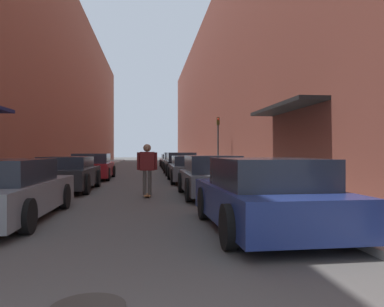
{
  "coord_description": "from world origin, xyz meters",
  "views": [
    {
      "loc": [
        0.45,
        -1.1,
        1.44
      ],
      "look_at": [
        2.05,
        12.8,
        1.37
      ],
      "focal_mm": 35.0,
      "sensor_mm": 36.0,
      "label": 1
    }
  ],
  "objects_px": {
    "parked_car_right_2": "(190,169)",
    "parked_car_right_5": "(171,161)",
    "parked_car_left_0": "(5,191)",
    "parked_car_left_2": "(93,167)",
    "parked_car_right_0": "(266,196)",
    "parked_car_left_1": "(68,174)",
    "skateboarder": "(147,164)",
    "traffic_light": "(218,139)",
    "parked_car_right_3": "(181,164)",
    "parked_car_right_1": "(211,177)",
    "parked_car_right_4": "(175,162)"
  },
  "relations": [
    {
      "from": "parked_car_right_2",
      "to": "parked_car_right_5",
      "type": "height_order",
      "value": "parked_car_right_2"
    },
    {
      "from": "parked_car_left_0",
      "to": "parked_car_right_5",
      "type": "distance_m",
      "value": 27.06
    },
    {
      "from": "parked_car_left_2",
      "to": "parked_car_right_0",
      "type": "distance_m",
      "value": 14.39
    },
    {
      "from": "parked_car_left_1",
      "to": "parked_car_right_5",
      "type": "bearing_deg",
      "value": 76.45
    },
    {
      "from": "skateboarder",
      "to": "traffic_light",
      "type": "bearing_deg",
      "value": 67.14
    },
    {
      "from": "parked_car_left_1",
      "to": "parked_car_right_3",
      "type": "xyz_separation_m",
      "value": [
        4.92,
        9.04,
        0.05
      ]
    },
    {
      "from": "parked_car_right_5",
      "to": "parked_car_right_1",
      "type": "bearing_deg",
      "value": -90.11
    },
    {
      "from": "parked_car_right_0",
      "to": "parked_car_right_3",
      "type": "xyz_separation_m",
      "value": [
        -0.14,
        16.6,
        0.03
      ]
    },
    {
      "from": "parked_car_right_1",
      "to": "traffic_light",
      "type": "distance_m",
      "value": 10.2
    },
    {
      "from": "parked_car_left_0",
      "to": "skateboarder",
      "type": "relative_size",
      "value": 2.8
    },
    {
      "from": "parked_car_right_3",
      "to": "parked_car_left_2",
      "type": "bearing_deg",
      "value": -147.52
    },
    {
      "from": "parked_car_left_1",
      "to": "traffic_light",
      "type": "height_order",
      "value": "traffic_light"
    },
    {
      "from": "parked_car_left_2",
      "to": "parked_car_right_4",
      "type": "height_order",
      "value": "parked_car_right_4"
    },
    {
      "from": "parked_car_right_2",
      "to": "parked_car_right_3",
      "type": "relative_size",
      "value": 1.02
    },
    {
      "from": "parked_car_right_5",
      "to": "parked_car_right_4",
      "type": "bearing_deg",
      "value": -90.17
    },
    {
      "from": "parked_car_right_0",
      "to": "parked_car_right_1",
      "type": "relative_size",
      "value": 0.99
    },
    {
      "from": "parked_car_right_4",
      "to": "parked_car_right_2",
      "type": "bearing_deg",
      "value": -90.4
    },
    {
      "from": "parked_car_right_2",
      "to": "skateboarder",
      "type": "xyz_separation_m",
      "value": [
        -1.99,
        -5.67,
        0.42
      ]
    },
    {
      "from": "parked_car_right_0",
      "to": "parked_car_right_1",
      "type": "bearing_deg",
      "value": 91.35
    },
    {
      "from": "parked_car_left_0",
      "to": "parked_car_right_1",
      "type": "bearing_deg",
      "value": 36.46
    },
    {
      "from": "parked_car_right_2",
      "to": "parked_car_right_4",
      "type": "relative_size",
      "value": 1.16
    },
    {
      "from": "parked_car_right_2",
      "to": "traffic_light",
      "type": "xyz_separation_m",
      "value": [
        2.12,
        4.08,
        1.58
      ]
    },
    {
      "from": "parked_car_right_2",
      "to": "skateboarder",
      "type": "bearing_deg",
      "value": -109.29
    },
    {
      "from": "parked_car_right_0",
      "to": "traffic_light",
      "type": "xyz_separation_m",
      "value": [
        1.95,
        15.13,
        1.56
      ]
    },
    {
      "from": "parked_car_left_0",
      "to": "parked_car_right_2",
      "type": "bearing_deg",
      "value": 62.55
    },
    {
      "from": "parked_car_right_2",
      "to": "parked_car_right_4",
      "type": "distance_m",
      "value": 11.41
    },
    {
      "from": "parked_car_right_4",
      "to": "parked_car_left_1",
      "type": "bearing_deg",
      "value": -108.4
    },
    {
      "from": "parked_car_right_1",
      "to": "parked_car_right_5",
      "type": "bearing_deg",
      "value": 89.89
    },
    {
      "from": "skateboarder",
      "to": "parked_car_right_1",
      "type": "bearing_deg",
      "value": -3.26
    },
    {
      "from": "parked_car_right_0",
      "to": "parked_car_right_5",
      "type": "relative_size",
      "value": 0.88
    },
    {
      "from": "parked_car_right_2",
      "to": "parked_car_right_5",
      "type": "distance_m",
      "value": 17.14
    },
    {
      "from": "parked_car_right_1",
      "to": "traffic_light",
      "type": "height_order",
      "value": "traffic_light"
    },
    {
      "from": "parked_car_left_0",
      "to": "parked_car_right_3",
      "type": "distance_m",
      "value": 15.79
    },
    {
      "from": "parked_car_right_2",
      "to": "parked_car_right_4",
      "type": "height_order",
      "value": "parked_car_right_4"
    },
    {
      "from": "parked_car_right_3",
      "to": "traffic_light",
      "type": "distance_m",
      "value": 2.97
    },
    {
      "from": "traffic_light",
      "to": "parked_car_right_5",
      "type": "bearing_deg",
      "value": 98.83
    },
    {
      "from": "parked_car_left_2",
      "to": "traffic_light",
      "type": "bearing_deg",
      "value": 13.29
    },
    {
      "from": "parked_car_left_1",
      "to": "parked_car_right_3",
      "type": "distance_m",
      "value": 10.29
    },
    {
      "from": "parked_car_right_0",
      "to": "parked_car_right_5",
      "type": "distance_m",
      "value": 28.2
    },
    {
      "from": "parked_car_right_0",
      "to": "parked_car_right_1",
      "type": "xyz_separation_m",
      "value": [
        -0.12,
        5.27,
        -0.01
      ]
    },
    {
      "from": "parked_car_right_5",
      "to": "parked_car_left_2",
      "type": "bearing_deg",
      "value": -108.62
    },
    {
      "from": "parked_car_right_0",
      "to": "parked_car_right_2",
      "type": "distance_m",
      "value": 11.06
    },
    {
      "from": "parked_car_right_1",
      "to": "parked_car_right_3",
      "type": "height_order",
      "value": "parked_car_right_3"
    },
    {
      "from": "parked_car_right_0",
      "to": "skateboarder",
      "type": "distance_m",
      "value": 5.82
    },
    {
      "from": "parked_car_left_0",
      "to": "traffic_light",
      "type": "bearing_deg",
      "value": 62.52
    },
    {
      "from": "parked_car_left_0",
      "to": "parked_car_left_2",
      "type": "bearing_deg",
      "value": 89.77
    },
    {
      "from": "parked_car_left_1",
      "to": "parked_car_right_2",
      "type": "height_order",
      "value": "parked_car_left_1"
    },
    {
      "from": "parked_car_left_2",
      "to": "parked_car_left_0",
      "type": "bearing_deg",
      "value": -90.23
    },
    {
      "from": "parked_car_right_2",
      "to": "skateboarder",
      "type": "relative_size",
      "value": 2.76
    },
    {
      "from": "traffic_light",
      "to": "parked_car_right_1",
      "type": "bearing_deg",
      "value": -101.88
    }
  ]
}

